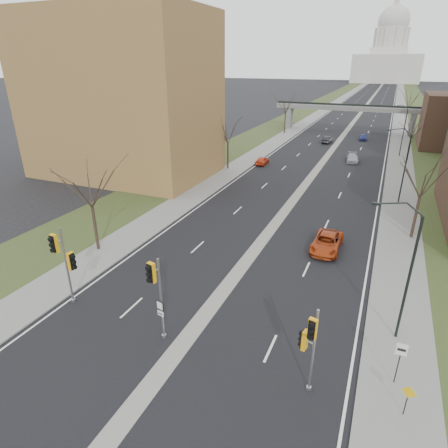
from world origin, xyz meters
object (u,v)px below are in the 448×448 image
Objects in this scene: speed_limit_sign at (400,356)px; car_left_far at (327,140)px; car_right_mid at (352,158)px; signal_pole_right at (309,340)px; signal_pole_left at (64,257)px; car_left_near at (262,160)px; car_right_near at (327,242)px; signal_pole_median at (156,287)px; warning_sign at (408,396)px; car_right_far at (363,137)px.

car_left_far is (-13.76, 62.98, -1.21)m from speed_limit_sign.
car_left_far reaches higher than car_right_mid.
signal_pole_right is 1.96× the size of speed_limit_sign.
car_left_near is at bearing 94.50° from signal_pole_left.
car_left_near is at bearing 119.71° from car_right_near.
signal_pole_median reaches higher than car_left_near.
signal_pole_median is 13.47m from speed_limit_sign.
warning_sign is 71.43m from car_right_far.
car_right_far is (0.10, 20.63, -0.01)m from car_right_mid.
car_right_far is (6.61, 6.11, -0.03)m from car_left_far.
car_left_far is 15.91m from car_right_mid.
signal_pole_median is at bearing -113.50° from car_right_near.
speed_limit_sign is at bearing 106.97° from car_left_far.
speed_limit_sign is (4.28, 2.31, -1.41)m from signal_pole_right.
car_right_mid is (13.40, 7.63, -0.01)m from car_left_near.
signal_pole_right is 2.82× the size of warning_sign.
signal_pole_left is at bearing -171.49° from signal_pole_right.
car_left_far is (-9.49, 65.28, -2.62)m from signal_pole_right.
car_right_far is (13.65, 70.41, -3.13)m from signal_pole_left.
warning_sign is 66.44m from car_left_far.
car_right_far is at bearing 98.09° from signal_pole_median.
car_left_far is (7.04, 64.30, -3.09)m from signal_pole_left.
signal_pole_right is at bearing -158.95° from warning_sign.
signal_pole_right is 71.50m from car_right_far.
signal_pole_left is 16.56m from signal_pole_right.
car_left_far is at bearing 99.90° from car_right_near.
signal_pole_left is 42.27m from car_left_near.
signal_pole_right reaches higher than warning_sign.
signal_pole_median is 2.16× the size of speed_limit_sign.
signal_pole_right is 5.15m from warning_sign.
signal_pole_median is at bearing 99.35° from car_left_near.
car_left_near is at bearing -157.48° from car_right_mid.
signal_pole_median is at bearing -103.83° from car_right_mid.
warning_sign is (0.44, -1.93, -0.61)m from speed_limit_sign.
car_left_far is at bearing -140.11° from car_right_far.
car_right_far is (-7.60, 71.02, -0.63)m from warning_sign.
car_right_mid is (6.51, -14.51, -0.02)m from car_left_far.
signal_pole_left is 20.93m from speed_limit_sign.
signal_pole_left is at bearing -112.37° from car_right_mid.
signal_pole_right is 1.12× the size of car_right_mid.
car_left_far is at bearing 110.21° from signal_pole_right.
signal_pole_right is 0.96× the size of car_right_near.
signal_pole_left is 64.75m from car_left_far.
car_right_far is at bearing -116.08° from car_left_near.
signal_pole_right is 46.22m from car_left_near.
warning_sign reaches higher than car_right_far.
signal_pole_right is at bearing 102.91° from car_left_far.
car_right_mid is at bearing 93.01° from car_right_near.
warning_sign is (13.61, 0.09, -2.58)m from signal_pole_median.
signal_pole_median is at bearing -97.73° from car_right_far.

